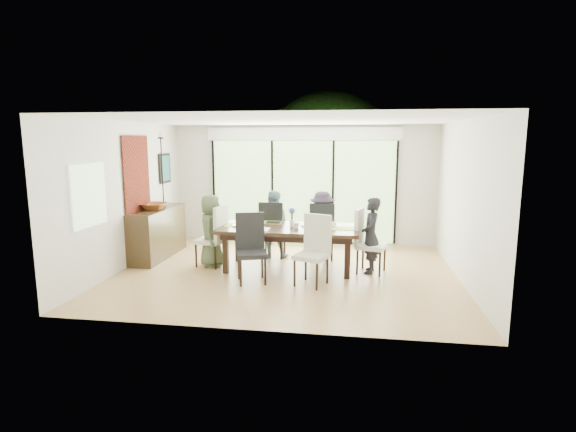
# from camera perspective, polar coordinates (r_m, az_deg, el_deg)

# --- Properties ---
(floor) EXTENTS (6.00, 5.00, 0.01)m
(floor) POSITION_cam_1_polar(r_m,az_deg,el_deg) (8.16, -0.26, -7.27)
(floor) COLOR olive
(floor) RESTS_ON ground
(ceiling) EXTENTS (6.00, 5.00, 0.01)m
(ceiling) POSITION_cam_1_polar(r_m,az_deg,el_deg) (7.81, -0.28, 12.12)
(ceiling) COLOR white
(ceiling) RESTS_ON wall_back
(wall_back) EXTENTS (6.00, 0.02, 2.70)m
(wall_back) POSITION_cam_1_polar(r_m,az_deg,el_deg) (10.34, 1.87, 3.99)
(wall_back) COLOR beige
(wall_back) RESTS_ON floor
(wall_front) EXTENTS (6.00, 0.02, 2.70)m
(wall_front) POSITION_cam_1_polar(r_m,az_deg,el_deg) (5.43, -4.34, -1.19)
(wall_front) COLOR beige
(wall_front) RESTS_ON floor
(wall_left) EXTENTS (0.02, 5.00, 2.70)m
(wall_left) POSITION_cam_1_polar(r_m,az_deg,el_deg) (8.84, -19.95, 2.46)
(wall_left) COLOR beige
(wall_left) RESTS_ON floor
(wall_right) EXTENTS (0.02, 5.00, 2.70)m
(wall_right) POSITION_cam_1_polar(r_m,az_deg,el_deg) (7.98, 21.61, 1.64)
(wall_right) COLOR beige
(wall_right) RESTS_ON floor
(glass_doors) EXTENTS (4.20, 0.02, 2.30)m
(glass_doors) POSITION_cam_1_polar(r_m,az_deg,el_deg) (10.32, 1.84, 3.14)
(glass_doors) COLOR #598C3F
(glass_doors) RESTS_ON wall_back
(blinds_header) EXTENTS (4.40, 0.06, 0.28)m
(blinds_header) POSITION_cam_1_polar(r_m,az_deg,el_deg) (10.24, 1.87, 10.38)
(blinds_header) COLOR white
(blinds_header) RESTS_ON wall_back
(mullion_a) EXTENTS (0.05, 0.04, 2.30)m
(mullion_a) POSITION_cam_1_polar(r_m,az_deg,el_deg) (10.75, -9.37, 3.29)
(mullion_a) COLOR black
(mullion_a) RESTS_ON wall_back
(mullion_b) EXTENTS (0.05, 0.04, 2.30)m
(mullion_b) POSITION_cam_1_polar(r_m,az_deg,el_deg) (10.41, -2.00, 3.20)
(mullion_b) COLOR black
(mullion_b) RESTS_ON wall_back
(mullion_c) EXTENTS (0.05, 0.04, 2.30)m
(mullion_c) POSITION_cam_1_polar(r_m,az_deg,el_deg) (10.25, 5.73, 3.06)
(mullion_c) COLOR black
(mullion_c) RESTS_ON wall_back
(mullion_d) EXTENTS (0.05, 0.04, 2.30)m
(mullion_d) POSITION_cam_1_polar(r_m,az_deg,el_deg) (10.28, 13.56, 2.85)
(mullion_d) COLOR black
(mullion_d) RESTS_ON wall_back
(side_window) EXTENTS (0.02, 0.90, 1.00)m
(side_window) POSITION_cam_1_polar(r_m,az_deg,el_deg) (7.78, -23.93, 2.41)
(side_window) COLOR #8CAD7F
(side_window) RESTS_ON wall_left
(deck) EXTENTS (6.00, 1.80, 0.10)m
(deck) POSITION_cam_1_polar(r_m,az_deg,el_deg) (11.43, 2.35, -2.57)
(deck) COLOR brown
(deck) RESTS_ON ground
(rail_top) EXTENTS (6.00, 0.08, 0.06)m
(rail_top) POSITION_cam_1_polar(r_m,az_deg,el_deg) (12.11, 2.78, 1.00)
(rail_top) COLOR brown
(rail_top) RESTS_ON deck
(foliage_left) EXTENTS (3.20, 3.20, 3.20)m
(foliage_left) POSITION_cam_1_polar(r_m,az_deg,el_deg) (13.29, -4.52, 5.62)
(foliage_left) COLOR #14380F
(foliage_left) RESTS_ON ground
(foliage_mid) EXTENTS (4.00, 4.00, 4.00)m
(foliage_mid) POSITION_cam_1_polar(r_m,az_deg,el_deg) (13.54, 5.22, 7.21)
(foliage_mid) COLOR #14380F
(foliage_mid) RESTS_ON ground
(foliage_right) EXTENTS (2.80, 2.80, 2.80)m
(foliage_right) POSITION_cam_1_polar(r_m,az_deg,el_deg) (12.80, 13.06, 4.44)
(foliage_right) COLOR #14380F
(foliage_right) RESTS_ON ground
(foliage_far) EXTENTS (3.60, 3.60, 3.60)m
(foliage_far) POSITION_cam_1_polar(r_m,az_deg,el_deg) (14.34, 1.36, 6.66)
(foliage_far) COLOR #14380F
(foliage_far) RESTS_ON ground
(table_top) EXTENTS (2.54, 1.16, 0.06)m
(table_top) POSITION_cam_1_polar(r_m,az_deg,el_deg) (8.22, 0.11, -1.62)
(table_top) COLOR black
(table_top) RESTS_ON floor
(table_apron) EXTENTS (2.33, 0.95, 0.11)m
(table_apron) POSITION_cam_1_polar(r_m,az_deg,el_deg) (8.24, 0.11, -2.27)
(table_apron) COLOR black
(table_apron) RESTS_ON floor
(table_leg_fl) EXTENTS (0.10, 0.10, 0.73)m
(table_leg_fl) POSITION_cam_1_polar(r_m,az_deg,el_deg) (8.13, -7.92, -4.72)
(table_leg_fl) COLOR black
(table_leg_fl) RESTS_ON floor
(table_leg_fr) EXTENTS (0.10, 0.10, 0.73)m
(table_leg_fr) POSITION_cam_1_polar(r_m,az_deg,el_deg) (7.80, 7.54, -5.31)
(table_leg_fr) COLOR black
(table_leg_fr) RESTS_ON floor
(table_leg_bl) EXTENTS (0.10, 0.10, 0.73)m
(table_leg_bl) POSITION_cam_1_polar(r_m,az_deg,el_deg) (8.93, -6.37, -3.38)
(table_leg_bl) COLOR black
(table_leg_bl) RESTS_ON floor
(table_leg_br) EXTENTS (0.10, 0.10, 0.73)m
(table_leg_br) POSITION_cam_1_polar(r_m,az_deg,el_deg) (8.64, 7.65, -3.85)
(table_leg_br) COLOR black
(table_leg_br) RESTS_ON floor
(chair_left_end) EXTENTS (0.57, 0.57, 1.16)m
(chair_left_end) POSITION_cam_1_polar(r_m,az_deg,el_deg) (8.60, -9.84, -2.48)
(chair_left_end) COLOR silver
(chair_left_end) RESTS_ON floor
(chair_right_end) EXTENTS (0.60, 0.60, 1.16)m
(chair_right_end) POSITION_cam_1_polar(r_m,az_deg,el_deg) (8.18, 10.58, -3.14)
(chair_right_end) COLOR white
(chair_right_end) RESTS_ON floor
(chair_far_left) EXTENTS (0.50, 0.50, 1.16)m
(chair_far_left) POSITION_cam_1_polar(r_m,az_deg,el_deg) (9.15, -1.90, -1.62)
(chair_far_left) COLOR black
(chair_far_left) RESTS_ON floor
(chair_far_right) EXTENTS (0.51, 0.51, 1.16)m
(chair_far_right) POSITION_cam_1_polar(r_m,az_deg,el_deg) (9.02, 4.36, -1.80)
(chair_far_right) COLOR black
(chair_far_right) RESTS_ON floor
(chair_near_left) EXTENTS (0.62, 0.62, 1.16)m
(chair_near_left) POSITION_cam_1_polar(r_m,az_deg,el_deg) (7.51, -4.66, -4.14)
(chair_near_left) COLOR black
(chair_near_left) RESTS_ON floor
(chair_near_right) EXTENTS (0.63, 0.63, 1.16)m
(chair_near_right) POSITION_cam_1_polar(r_m,az_deg,el_deg) (7.36, 2.97, -4.42)
(chair_near_right) COLOR beige
(chair_near_right) RESTS_ON floor
(person_left_end) EXTENTS (0.46, 0.67, 1.37)m
(person_left_end) POSITION_cam_1_polar(r_m,az_deg,el_deg) (8.57, -9.73, -1.83)
(person_left_end) COLOR #455538
(person_left_end) RESTS_ON floor
(person_right_end) EXTENTS (0.45, 0.67, 1.37)m
(person_right_end) POSITION_cam_1_polar(r_m,az_deg,el_deg) (8.15, 10.46, -2.45)
(person_right_end) COLOR black
(person_right_end) RESTS_ON floor
(person_far_left) EXTENTS (0.64, 0.41, 1.37)m
(person_far_left) POSITION_cam_1_polar(r_m,az_deg,el_deg) (9.11, -1.92, -1.02)
(person_far_left) COLOR #708FA2
(person_far_left) RESTS_ON floor
(person_far_right) EXTENTS (0.67, 0.46, 1.37)m
(person_far_right) POSITION_cam_1_polar(r_m,az_deg,el_deg) (8.98, 4.36, -1.19)
(person_far_right) COLOR #291F2F
(person_far_right) RESTS_ON floor
(placemat_left) EXTENTS (0.47, 0.34, 0.01)m
(placemat_left) POSITION_cam_1_polar(r_m,az_deg,el_deg) (8.40, -6.31, -1.19)
(placemat_left) COLOR #90B13F
(placemat_left) RESTS_ON table_top
(placemat_right) EXTENTS (0.47, 0.34, 0.01)m
(placemat_right) POSITION_cam_1_polar(r_m,az_deg,el_deg) (8.13, 6.75, -1.57)
(placemat_right) COLOR #88C747
(placemat_right) RESTS_ON table_top
(placemat_far_l) EXTENTS (0.47, 0.34, 0.01)m
(placemat_far_l) POSITION_cam_1_polar(r_m,az_deg,el_deg) (8.67, -2.44, -0.80)
(placemat_far_l) COLOR #78A93C
(placemat_far_l) RESTS_ON table_top
(placemat_far_r) EXTENTS (0.47, 0.34, 0.01)m
(placemat_far_r) POSITION_cam_1_polar(r_m,az_deg,el_deg) (8.54, 4.16, -0.98)
(placemat_far_r) COLOR #79A139
(placemat_far_r) RESTS_ON table_top
(placemat_paper) EXTENTS (0.47, 0.34, 0.01)m
(placemat_paper) POSITION_cam_1_polar(r_m,az_deg,el_deg) (8.02, -4.10, -1.68)
(placemat_paper) COLOR white
(placemat_paper) RESTS_ON table_top
(tablet_far_l) EXTENTS (0.28, 0.19, 0.01)m
(tablet_far_l) POSITION_cam_1_polar(r_m,az_deg,el_deg) (8.61, -1.85, -0.81)
(tablet_far_l) COLOR black
(tablet_far_l) RESTS_ON table_top
(tablet_far_r) EXTENTS (0.25, 0.18, 0.01)m
(tablet_far_r) POSITION_cam_1_polar(r_m,az_deg,el_deg) (8.50, 3.79, -0.98)
(tablet_far_r) COLOR black
(tablet_far_r) RESTS_ON table_top
(papers) EXTENTS (0.32, 0.23, 0.00)m
(papers) POSITION_cam_1_polar(r_m,az_deg,el_deg) (8.09, 4.97, -1.60)
(papers) COLOR white
(papers) RESTS_ON table_top
(platter_base) EXTENTS (0.28, 0.28, 0.03)m
(platter_base) POSITION_cam_1_polar(r_m,az_deg,el_deg) (8.02, -4.10, -1.56)
(platter_base) COLOR white
(platter_base) RESTS_ON table_top
(platter_snacks) EXTENTS (0.21, 0.21, 0.01)m
(platter_snacks) POSITION_cam_1_polar(r_m,az_deg,el_deg) (8.01, -4.10, -1.43)
(platter_snacks) COLOR orange
(platter_snacks) RESTS_ON table_top
(vase) EXTENTS (0.08, 0.08, 0.13)m
(vase) POSITION_cam_1_polar(r_m,az_deg,el_deg) (8.24, 0.50, -0.92)
(vase) COLOR silver
(vase) RESTS_ON table_top
(hyacinth_stems) EXTENTS (0.04, 0.04, 0.17)m
(hyacinth_stems) POSITION_cam_1_polar(r_m,az_deg,el_deg) (8.22, 0.51, -0.05)
(hyacinth_stems) COLOR #337226
(hyacinth_stems) RESTS_ON table_top
(hyacinth_blooms) EXTENTS (0.12, 0.12, 0.12)m
(hyacinth_blooms) POSITION_cam_1_polar(r_m,az_deg,el_deg) (8.20, 0.51, 0.68)
(hyacinth_blooms) COLOR #4854B6
(hyacinth_blooms) RESTS_ON table_top
(laptop) EXTENTS (0.39, 0.31, 0.03)m
(laptop) POSITION_cam_1_polar(r_m,az_deg,el_deg) (8.28, -5.82, -1.27)
(laptop) COLOR silver
(laptop) RESTS_ON table_top
(cup_a) EXTENTS (0.16, 0.16, 0.10)m
(cup_a) POSITION_cam_1_polar(r_m,az_deg,el_deg) (8.48, -4.43, -0.74)
(cup_a) COLOR white
(cup_a) RESTS_ON table_top
(cup_b) EXTENTS (0.13, 0.13, 0.10)m
(cup_b) POSITION_cam_1_polar(r_m,az_deg,el_deg) (8.09, 1.06, -1.23)
(cup_b) COLOR white
(cup_b) RESTS_ON table_top
(cup_c) EXTENTS (0.19, 0.19, 0.10)m
(cup_c) POSITION_cam_1_polar(r_m,az_deg,el_deg) (8.22, 5.73, -1.08)
(cup_c) COLOR white
(cup_c) RESTS_ON table_top
(book) EXTENTS (0.26, 0.29, 0.02)m
(book) POSITION_cam_1_polar(r_m,az_deg,el_deg) (8.23, 1.88, -1.32)
(book) COLOR white
(book) RESTS_ON table_top
(sideboard) EXTENTS (0.50, 1.77, 1.00)m
(sideboard) POSITION_cam_1_polar(r_m,az_deg,el_deg) (9.52, -16.21, -2.07)
(sideboard) COLOR black
(sideboard) RESTS_ON floor
(bowl) EXTENTS (0.53, 0.53, 0.13)m
(bowl) POSITION_cam_1_polar(r_m,az_deg,el_deg) (9.34, -16.63, 1.20)
(bowl) COLOR brown
(bowl) RESTS_ON sideboard
(candlestick_base) EXTENTS (0.11, 0.11, 0.04)m
(candlestick_base) POSITION_cam_1_polar(r_m,az_deg,el_deg) (9.75, -15.50, 1.34)
(candlestick_base) COLOR black
(candlestick_base) RESTS_ON sideboard
(candlestick_shaft) EXTENTS (0.03, 0.03, 1.39)m
(candlestick_shaft) POSITION_cam_1_polar(r_m,az_deg,el_deg) (9.67, -15.69, 5.44)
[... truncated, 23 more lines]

